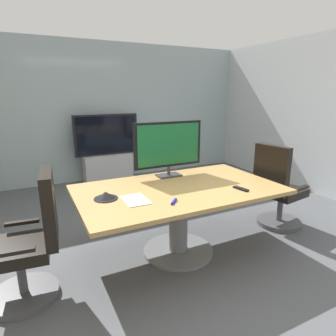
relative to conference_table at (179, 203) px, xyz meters
name	(u,v)px	position (x,y,z in m)	size (l,w,h in m)	color
ground_plane	(177,253)	(-0.03, -0.02, -0.57)	(7.43, 7.43, 0.00)	#515459
wall_back_glass_partition	(99,113)	(-0.03, 3.20, 0.75)	(6.22, 0.10, 2.63)	#9EB2B7
conference_table	(179,203)	(0.00, 0.00, 0.00)	(2.07, 1.21, 0.74)	#B2894C
office_chair_left	(31,248)	(-1.42, -0.07, -0.11)	(0.62, 0.60, 1.09)	#4C4C51
office_chair_right	(277,193)	(1.43, -0.01, -0.11)	(0.62, 0.60, 1.09)	#4C4C51
tv_monitor	(168,146)	(0.10, 0.43, 0.53)	(0.84, 0.18, 0.64)	#333338
wall_display_unit	(108,160)	(-0.01, 2.84, -0.13)	(1.20, 0.36, 1.31)	#B7BABC
conference_phone	(106,196)	(-0.76, 0.02, 0.21)	(0.22, 0.22, 0.07)	black
remote_control	(241,189)	(0.53, -0.34, 0.18)	(0.05, 0.17, 0.02)	black
whiteboard_marker	(174,202)	(-0.24, -0.35, 0.19)	(0.13, 0.02, 0.02)	#1919A5
paper_notepad	(135,200)	(-0.53, -0.14, 0.18)	(0.21, 0.30, 0.01)	white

